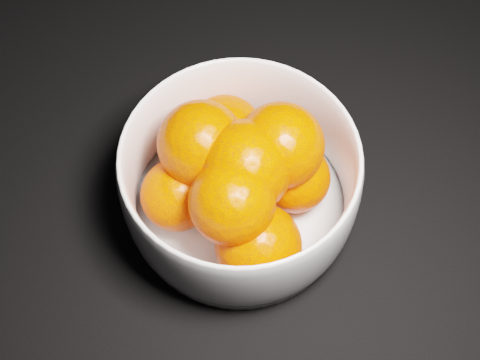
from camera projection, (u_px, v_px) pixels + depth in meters
bowl at (240, 183)px, 0.60m from camera, size 0.22×0.22×0.10m
orange_pile at (240, 174)px, 0.59m from camera, size 0.16×0.19×0.12m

